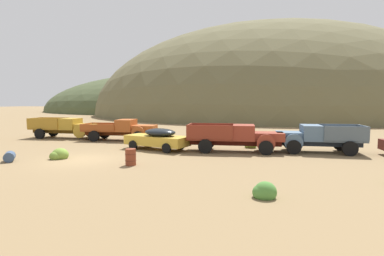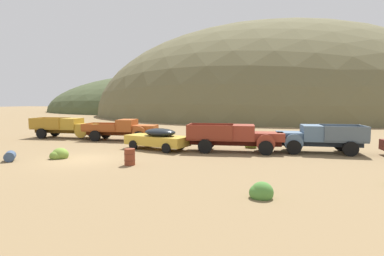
% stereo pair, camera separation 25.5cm
% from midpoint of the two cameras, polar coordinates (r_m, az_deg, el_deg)
% --- Properties ---
extents(ground_plane, '(300.00, 300.00, 0.00)m').
position_cam_midpoint_polar(ground_plane, '(19.54, -19.70, -5.61)').
color(ground_plane, olive).
extents(hill_far_right, '(90.39, 70.72, 25.81)m').
position_cam_midpoint_polar(hill_far_right, '(106.02, -2.81, 3.22)').
color(hill_far_right, '#424C2D').
rests_on(hill_far_right, ground).
extents(hill_far_left, '(86.23, 72.66, 43.61)m').
position_cam_midpoint_polar(hill_far_left, '(78.47, 14.36, 2.39)').
color(hill_far_left, brown).
rests_on(hill_far_left, ground).
extents(truck_mustard, '(6.73, 2.75, 1.91)m').
position_cam_midpoint_polar(truck_mustard, '(31.17, -21.78, 0.15)').
color(truck_mustard, '#593D12').
rests_on(truck_mustard, ground).
extents(truck_oxide_orange, '(6.72, 3.14, 1.89)m').
position_cam_midpoint_polar(truck_oxide_orange, '(27.74, -12.04, -0.24)').
color(truck_oxide_orange, '#51220D').
rests_on(truck_oxide_orange, ground).
extents(car_faded_yellow, '(5.29, 2.98, 1.57)m').
position_cam_midpoint_polar(car_faded_yellow, '(22.22, -6.61, -1.95)').
color(car_faded_yellow, gold).
rests_on(car_faded_yellow, ground).
extents(truck_rust_red, '(6.72, 2.84, 1.91)m').
position_cam_midpoint_polar(truck_rust_red, '(21.26, 9.59, -1.75)').
color(truck_rust_red, '#42140D').
rests_on(truck_rust_red, ground).
extents(truck_chalk_blue, '(5.80, 2.74, 1.91)m').
position_cam_midpoint_polar(truck_chalk_blue, '(22.40, 22.25, -1.73)').
color(truck_chalk_blue, '#262D39').
rests_on(truck_chalk_blue, ground).
extents(oil_drum_tipped, '(0.99, 1.03, 0.58)m').
position_cam_midpoint_polar(oil_drum_tipped, '(20.79, -30.87, -4.61)').
color(oil_drum_tipped, '#384C6B').
rests_on(oil_drum_tipped, ground).
extents(oil_drum_by_truck, '(0.63, 0.63, 0.91)m').
position_cam_midpoint_polar(oil_drum_by_truck, '(17.07, -11.27, -5.38)').
color(oil_drum_by_truck, brown).
rests_on(oil_drum_by_truck, ground).
extents(bush_back_edge, '(1.29, 1.28, 1.21)m').
position_cam_midpoint_polar(bush_back_edge, '(28.24, 22.31, -1.86)').
color(bush_back_edge, '#5B8E42').
rests_on(bush_back_edge, ground).
extents(bush_front_left, '(1.03, 1.07, 0.83)m').
position_cam_midpoint_polar(bush_front_left, '(20.40, -23.52, -4.70)').
color(bush_front_left, olive).
rests_on(bush_front_left, ground).
extents(bush_front_right, '(0.90, 0.72, 0.79)m').
position_cam_midpoint_polar(bush_front_right, '(23.23, 11.39, -3.25)').
color(bush_front_right, olive).
rests_on(bush_front_right, ground).
extents(bush_near_barrel, '(0.89, 0.75, 0.78)m').
position_cam_midpoint_polar(bush_near_barrel, '(11.58, 13.59, -11.78)').
color(bush_near_barrel, '#4C8438').
rests_on(bush_near_barrel, ground).
extents(bush_between_trucks, '(0.88, 0.71, 0.62)m').
position_cam_midpoint_polar(bush_between_trucks, '(25.90, 18.37, -2.66)').
color(bush_between_trucks, '#5B8E42').
rests_on(bush_between_trucks, ground).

